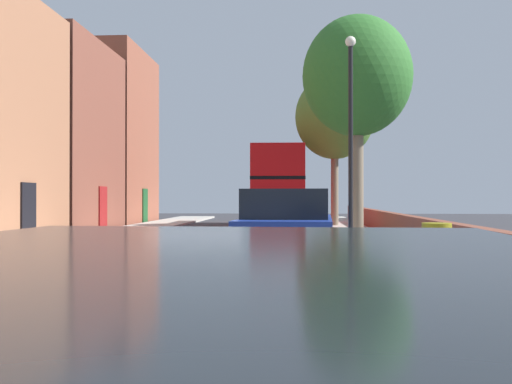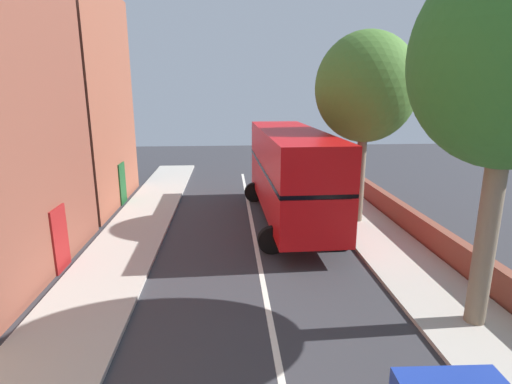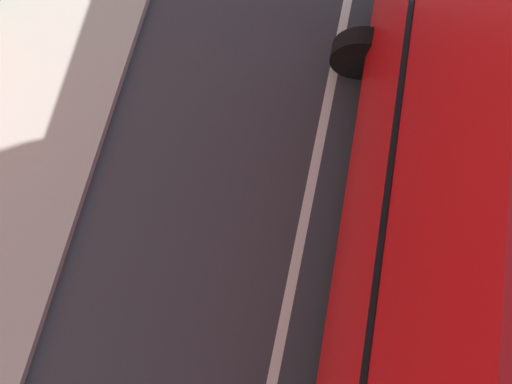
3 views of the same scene
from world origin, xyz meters
name	(u,v)px [view 3 (image 3 of 3)]	position (x,y,z in m)	size (l,w,h in m)	color
double_decker_bus	(510,300)	(1.70, 16.36, 2.35)	(3.74, 10.32, 4.06)	red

